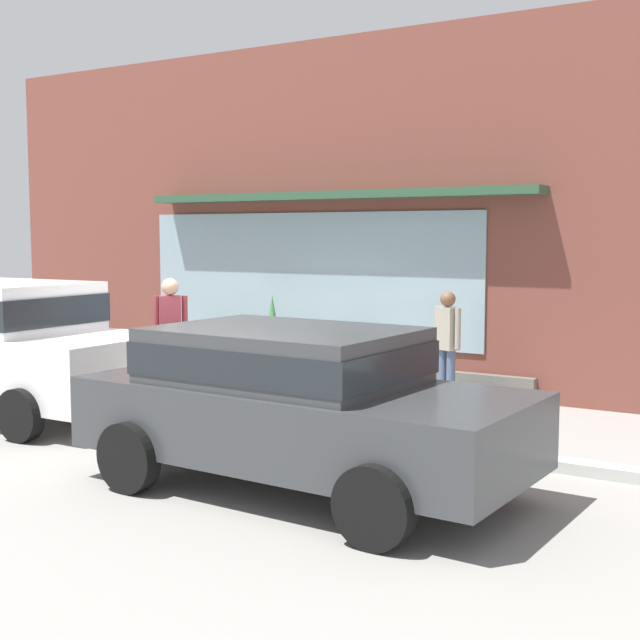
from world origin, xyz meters
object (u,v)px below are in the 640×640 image
object	(u,v)px
potted_plant_low_front	(91,335)
potted_plant_window_left	(272,341)
fire_hydrant	(144,366)
pedestrian_passerby	(447,340)
pedestrian_with_handbag	(172,332)
parked_car_dark_gray	(295,398)
potted_plant_trailing_edge	(343,361)
parked_car_white	(5,341)
potted_plant_corner_tall	(193,348)

from	to	relation	value
potted_plant_low_front	potted_plant_window_left	bearing A→B (deg)	-0.47
fire_hydrant	pedestrian_passerby	size ratio (longest dim) A/B	0.58
fire_hydrant	pedestrian_with_handbag	xyz separation A→B (m)	(0.78, -0.26, 0.58)
pedestrian_with_handbag	potted_plant_window_left	distance (m)	2.15
fire_hydrant	parked_car_dark_gray	xyz separation A→B (m)	(4.35, -2.66, 0.42)
parked_car_dark_gray	potted_plant_trailing_edge	distance (m)	5.13
pedestrian_passerby	potted_plant_low_front	distance (m)	7.03
parked_car_dark_gray	pedestrian_passerby	bearing A→B (deg)	97.00
pedestrian_with_handbag	potted_plant_trailing_edge	bearing A→B (deg)	15.83
pedestrian_passerby	parked_car_dark_gray	bearing A→B (deg)	-61.80
fire_hydrant	pedestrian_passerby	bearing A→B (deg)	22.87
fire_hydrant	potted_plant_window_left	xyz separation A→B (m)	(0.98, 1.85, 0.23)
parked_car_white	potted_plant_window_left	distance (m)	4.05
potted_plant_trailing_edge	potted_plant_window_left	world-z (taller)	potted_plant_window_left
pedestrian_with_handbag	parked_car_white	world-z (taller)	pedestrian_with_handbag
pedestrian_with_handbag	parked_car_dark_gray	world-z (taller)	pedestrian_with_handbag
fire_hydrant	potted_plant_low_front	world-z (taller)	potted_plant_low_front
pedestrian_passerby	pedestrian_with_handbag	bearing A→B (deg)	-125.29
potted_plant_window_left	potted_plant_trailing_edge	bearing A→B (deg)	5.78
pedestrian_with_handbag	pedestrian_passerby	world-z (taller)	pedestrian_with_handbag
pedestrian_passerby	parked_car_dark_gray	world-z (taller)	pedestrian_passerby
fire_hydrant	pedestrian_with_handbag	bearing A→B (deg)	-18.62
potted_plant_trailing_edge	parked_car_white	bearing A→B (deg)	-126.83
parked_car_dark_gray	potted_plant_low_front	bearing A→B (deg)	150.62
pedestrian_passerby	potted_plant_corner_tall	world-z (taller)	pedestrian_passerby
parked_car_white	potted_plant_low_front	size ratio (longest dim) A/B	3.77
fire_hydrant	potted_plant_corner_tall	xyz separation A→B (m)	(-0.60, 1.81, 0.01)
parked_car_dark_gray	potted_plant_trailing_edge	size ratio (longest dim) A/B	5.22
parked_car_white	potted_plant_corner_tall	distance (m)	3.68
fire_hydrant	pedestrian_with_handbag	world-z (taller)	pedestrian_with_handbag
pedestrian_passerby	potted_plant_window_left	xyz separation A→B (m)	(-3.01, 0.17, -0.24)
potted_plant_trailing_edge	fire_hydrant	bearing A→B (deg)	-137.87
potted_plant_trailing_edge	potted_plant_low_front	xyz separation A→B (m)	(-5.21, -0.09, 0.09)
pedestrian_with_handbag	potted_plant_corner_tall	distance (m)	2.55
fire_hydrant	parked_car_white	size ratio (longest dim) A/B	0.22
potted_plant_low_front	potted_plant_corner_tall	bearing A→B (deg)	-1.79
parked_car_dark_gray	potted_plant_corner_tall	size ratio (longest dim) A/B	5.26
pedestrian_passerby	potted_plant_trailing_edge	xyz separation A→B (m)	(-1.81, 0.29, -0.47)
potted_plant_corner_tall	parked_car_white	bearing A→B (deg)	-91.23
pedestrian_passerby	fire_hydrant	bearing A→B (deg)	-133.68
parked_car_dark_gray	potted_plant_window_left	bearing A→B (deg)	129.01
parked_car_dark_gray	potted_plant_trailing_edge	bearing A→B (deg)	117.32
fire_hydrant	potted_plant_trailing_edge	world-z (taller)	fire_hydrant
parked_car_white	potted_plant_window_left	bearing A→B (deg)	64.91
potted_plant_trailing_edge	potted_plant_low_front	size ratio (longest dim) A/B	0.73
parked_car_white	potted_plant_corner_tall	world-z (taller)	parked_car_white
fire_hydrant	potted_plant_trailing_edge	size ratio (longest dim) A/B	1.12
potted_plant_window_left	potted_plant_low_front	bearing A→B (deg)	179.53
fire_hydrant	parked_car_dark_gray	size ratio (longest dim) A/B	0.21
parked_car_white	parked_car_dark_gray	distance (m)	5.09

